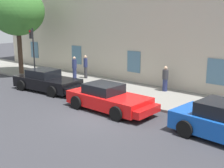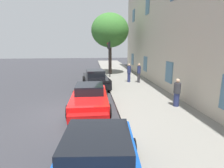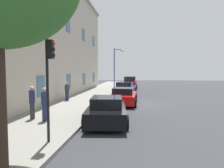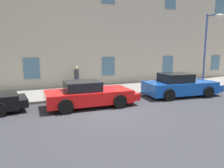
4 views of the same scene
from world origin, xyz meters
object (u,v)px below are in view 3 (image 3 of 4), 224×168
(traffic_light, at_px, (49,71))
(pedestrian_strolling, at_px, (67,91))
(sportscar_yellow_flank, at_px, (123,96))
(sportscar_white_middle, at_px, (125,89))
(pedestrian_admiring, at_px, (32,102))
(sportscar_red_lead, at_px, (107,110))
(pedestrian_bystander, at_px, (45,104))
(street_lamp, at_px, (118,61))
(hatchback_parked, at_px, (130,84))

(traffic_light, height_order, pedestrian_strolling, traffic_light)
(sportscar_yellow_flank, height_order, pedestrian_strolling, pedestrian_strolling)
(sportscar_white_middle, relative_size, pedestrian_admiring, 2.87)
(traffic_light, xyz_separation_m, pedestrian_strolling, (9.76, 2.86, -1.76))
(sportscar_red_lead, distance_m, pedestrian_bystander, 3.22)
(sportscar_red_lead, bearing_deg, pedestrian_bystander, 106.28)
(street_lamp, bearing_deg, hatchback_parked, -26.64)
(traffic_light, bearing_deg, pedestrian_admiring, 37.35)
(hatchback_parked, bearing_deg, pedestrian_admiring, 166.36)
(sportscar_white_middle, relative_size, street_lamp, 0.93)
(sportscar_white_middle, bearing_deg, hatchback_parked, -3.04)
(sportscar_red_lead, xyz_separation_m, sportscar_yellow_flank, (5.68, -0.51, 0.00))
(street_lamp, bearing_deg, pedestrian_admiring, 169.06)
(sportscar_white_middle, xyz_separation_m, traffic_light, (-15.50, 1.80, 2.06))
(street_lamp, bearing_deg, sportscar_white_middle, -161.04)
(pedestrian_admiring, xyz_separation_m, pedestrian_bystander, (-0.31, -0.85, -0.03))
(traffic_light, relative_size, pedestrian_admiring, 2.15)
(sportscar_yellow_flank, height_order, pedestrian_admiring, pedestrian_admiring)
(pedestrian_admiring, bearing_deg, sportscar_white_middle, -18.83)
(sportscar_red_lead, distance_m, traffic_light, 4.55)
(pedestrian_strolling, bearing_deg, pedestrian_admiring, -176.15)
(sportscar_red_lead, bearing_deg, sportscar_yellow_flank, -5.10)
(sportscar_red_lead, xyz_separation_m, traffic_light, (-3.75, 1.50, 2.09))
(sportscar_yellow_flank, height_order, pedestrian_bystander, pedestrian_bystander)
(sportscar_red_lead, distance_m, pedestrian_admiring, 3.99)
(sportscar_yellow_flank, xyz_separation_m, sportscar_white_middle, (6.08, 0.21, 0.03))
(pedestrian_admiring, height_order, pedestrian_strolling, pedestrian_admiring)
(sportscar_red_lead, bearing_deg, pedestrian_admiring, 98.49)
(sportscar_yellow_flank, relative_size, street_lamp, 0.89)
(pedestrian_bystander, bearing_deg, sportscar_yellow_flank, -28.54)
(sportscar_yellow_flank, xyz_separation_m, street_lamp, (9.48, 1.38, 3.27))
(pedestrian_bystander, bearing_deg, traffic_light, -151.26)
(street_lamp, height_order, pedestrian_strolling, street_lamp)
(hatchback_parked, bearing_deg, street_lamp, 153.36)
(pedestrian_admiring, bearing_deg, pedestrian_strolling, 3.85)
(traffic_light, distance_m, pedestrian_strolling, 10.32)
(traffic_light, height_order, pedestrian_bystander, traffic_light)
(hatchback_parked, bearing_deg, sportscar_white_middle, 176.96)
(sportscar_red_lead, height_order, pedestrian_strolling, pedestrian_strolling)
(hatchback_parked, xyz_separation_m, street_lamp, (-3.00, 1.51, 3.03))
(sportscar_white_middle, xyz_separation_m, hatchback_parked, (6.40, -0.34, 0.21))
(sportscar_yellow_flank, bearing_deg, sportscar_white_middle, 2.01)
(sportscar_white_middle, relative_size, traffic_light, 1.33)
(sportscar_white_middle, distance_m, hatchback_parked, 6.41)
(street_lamp, xyz_separation_m, pedestrian_bystander, (-16.05, 2.19, -2.86))
(pedestrian_bystander, bearing_deg, pedestrian_admiring, 69.92)
(sportscar_yellow_flank, distance_m, traffic_light, 9.86)
(sportscar_white_middle, distance_m, street_lamp, 4.84)
(hatchback_parked, bearing_deg, pedestrian_bystander, 169.01)
(hatchback_parked, xyz_separation_m, traffic_light, (-21.90, 2.14, 1.85))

